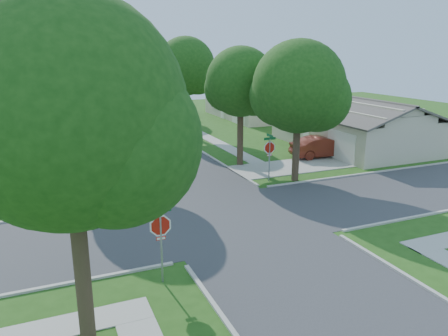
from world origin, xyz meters
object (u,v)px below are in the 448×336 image
tree_w_mid (80,68)px  tree_w_far (70,72)px  stop_sign_sw (161,229)px  tree_w_near (100,82)px  stop_sign_ne (270,150)px  car_driveway (322,147)px  tree_sw_corner (71,122)px  tree_ne_corner (300,91)px  car_curb_west (99,109)px  tree_e_mid (186,69)px  tree_e_far (152,67)px  car_curb_east (130,115)px  tree_e_near (241,85)px  house_ne_near (351,129)px  house_ne_far (255,105)px

tree_w_mid → tree_w_far: tree_w_mid is taller
stop_sign_sw → tree_w_near: tree_w_near is taller
stop_sign_ne → car_driveway: (6.80, 4.00, -1.23)m
tree_w_mid → tree_sw_corner: tree_w_mid is taller
tree_w_near → tree_ne_corner: tree_w_near is taller
car_driveway → tree_ne_corner: bearing=136.3°
car_curb_west → tree_w_mid: bearing=80.7°
tree_e_mid → tree_sw_corner: bearing=-113.5°
tree_e_far → car_driveway: (6.75, -25.31, -5.17)m
tree_e_mid → tree_w_near: (-9.40, -12.00, -0.14)m
tree_sw_corner → car_curb_east: size_ratio=1.97×
stop_sign_sw → tree_e_mid: size_ratio=0.32×
tree_e_mid → tree_e_near: bearing=-90.0°
stop_sign_ne → car_curb_east: 26.77m
tree_e_far → car_curb_west: bearing=139.1°
tree_w_far → car_curb_west: bearing=56.2°
stop_sign_sw → car_driveway: bearing=39.6°
stop_sign_sw → tree_sw_corner: (-2.74, -2.29, 4.23)m
house_ne_near → tree_e_far: bearing=116.0°
tree_e_mid → tree_e_far: tree_e_mid is taller
tree_e_far → tree_ne_corner: (1.61, -29.80, -0.39)m
stop_sign_ne → car_curb_east: stop_sign_ne is taller
house_ne_near → tree_e_mid: bearing=138.3°
tree_e_mid → stop_sign_sw: bearing=-110.2°
tree_w_mid → tree_w_far: (-0.01, 13.00, -0.98)m
tree_e_mid → tree_w_mid: size_ratio=0.96×
tree_e_near → car_driveway: bearing=-2.6°
tree_w_far → tree_sw_corner: 41.10m
tree_w_mid → car_curb_west: tree_w_mid is taller
car_driveway → tree_e_far: bearing=20.1°
tree_e_far → tree_w_far: (-9.40, -0.00, -0.47)m
tree_w_near → tree_w_far: (-0.01, 25.00, -0.61)m
car_driveway → house_ne_near: bearing=-57.8°
tree_e_near → tree_e_far: 25.00m
tree_w_far → house_ne_near: (20.64, -23.01, -3.99)m
stop_sign_sw → house_ne_far: 39.55m
stop_sign_sw → stop_sign_ne: size_ratio=1.00×
tree_e_mid → car_driveway: bearing=-61.3°
tree_w_near → tree_w_far: 25.01m
tree_e_near → car_curb_west: 31.14m
stop_sign_ne → tree_e_far: tree_e_far is taller
house_ne_far → car_curb_east: bearing=171.5°
tree_w_far → car_driveway: bearing=-57.5°
house_ne_far → car_curb_east: house_ne_far is taller
stop_sign_sw → tree_e_far: (9.45, 38.71, 3.95)m
tree_e_mid → car_curb_west: 19.91m
car_curb_west → tree_e_mid: bearing=109.6°
tree_e_far → tree_w_near: (-9.40, -25.00, 0.14)m
tree_e_near → house_ne_far: 23.30m
tree_sw_corner → tree_e_far: bearing=73.4°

